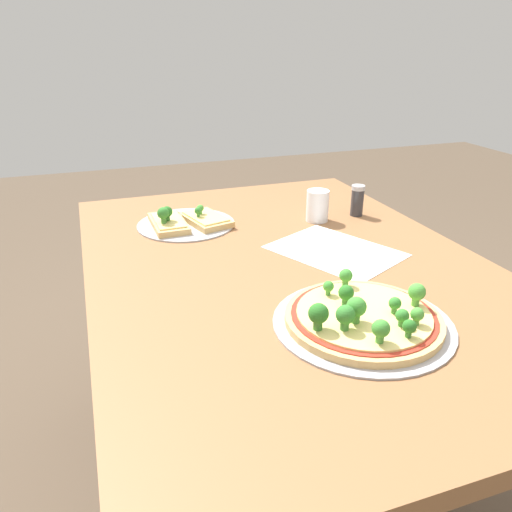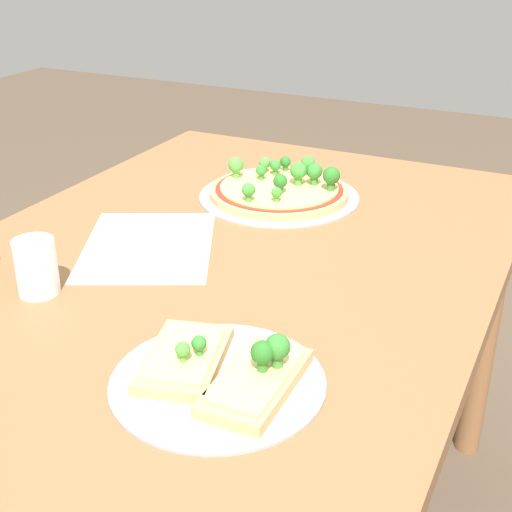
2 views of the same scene
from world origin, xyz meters
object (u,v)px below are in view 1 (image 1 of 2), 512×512
(pizza_tray_whole, at_px, (363,317))
(drinking_cup, at_px, (317,206))
(pizza_tray_slice, at_px, (186,221))
(condiment_shaker, at_px, (357,200))
(dining_table, at_px, (288,297))

(pizza_tray_whole, height_order, drinking_cup, drinking_cup)
(pizza_tray_slice, height_order, condiment_shaker, condiment_shaker)
(dining_table, xyz_separation_m, pizza_tray_whole, (0.29, 0.02, 0.10))
(pizza_tray_slice, height_order, drinking_cup, drinking_cup)
(dining_table, xyz_separation_m, condiment_shaker, (-0.24, 0.31, 0.13))
(dining_table, distance_m, condiment_shaker, 0.42)
(pizza_tray_slice, xyz_separation_m, condiment_shaker, (0.07, 0.48, 0.03))
(pizza_tray_whole, relative_size, drinking_cup, 3.73)
(drinking_cup, bearing_deg, dining_table, -37.53)
(dining_table, relative_size, drinking_cup, 14.59)
(pizza_tray_slice, relative_size, condiment_shaker, 3.00)
(pizza_tray_whole, bearing_deg, drinking_cup, 162.95)
(pizza_tray_whole, distance_m, drinking_cup, 0.55)
(pizza_tray_slice, relative_size, drinking_cup, 3.06)
(drinking_cup, bearing_deg, pizza_tray_whole, -17.05)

